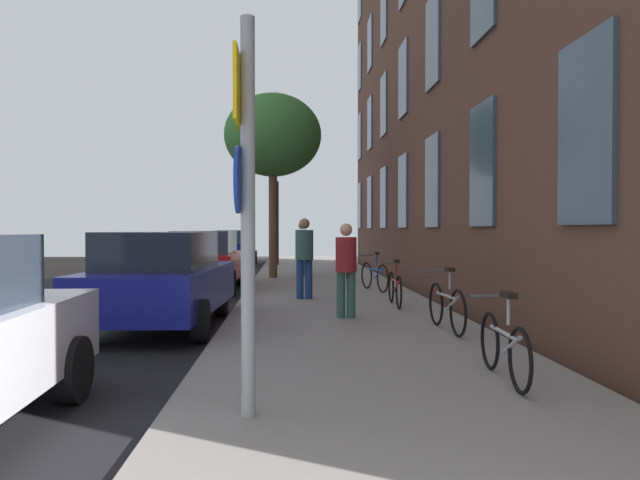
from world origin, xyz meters
name	(u,v)px	position (x,y,z in m)	size (l,w,h in m)	color
ground_plane	(195,292)	(-2.40, 15.00, 0.00)	(41.80, 41.80, 0.00)	#332D28
road_asphalt	(115,292)	(-4.50, 15.00, 0.01)	(7.00, 38.00, 0.01)	black
sidewalk	(326,289)	(1.10, 15.00, 0.06)	(4.20, 38.00, 0.12)	gray
sign_post	(245,192)	(-0.27, 3.99, 1.99)	(0.16, 0.60, 3.31)	gray
traffic_light	(275,208)	(-0.51, 25.16, 2.62)	(0.43, 0.24, 3.65)	black
tree_near	(273,136)	(-0.42, 18.30, 4.67)	(3.12, 3.12, 5.91)	brown
bicycle_0	(504,346)	(2.29, 4.99, 0.48)	(0.42, 1.62, 0.93)	black
bicycle_1	(447,306)	(2.50, 7.99, 0.50)	(0.42, 1.76, 0.98)	black
bicycle_2	(395,288)	(2.24, 10.99, 0.49)	(0.42, 1.74, 0.95)	black
bicycle_3	(374,275)	(2.26, 13.99, 0.51)	(0.57, 1.71, 0.99)	black
bicycle_4	(347,268)	(1.86, 16.99, 0.49)	(0.42, 1.67, 0.95)	black
pedestrian_0	(346,264)	(1.09, 9.42, 1.07)	(0.52, 0.52, 1.66)	#33594C
pedestrian_1	(304,253)	(0.44, 12.33, 1.15)	(0.56, 0.56, 1.80)	navy
pedestrian_2	(302,245)	(0.53, 19.25, 1.15)	(0.48, 0.48, 1.80)	#33594C
car_1	(162,279)	(-2.03, 9.08, 0.84)	(2.01, 4.27, 1.62)	navy
car_2	(206,260)	(-2.15, 15.26, 0.84)	(1.81, 4.08, 1.62)	red
car_3	(235,247)	(-2.38, 26.65, 0.84)	(1.94, 4.21, 1.62)	navy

